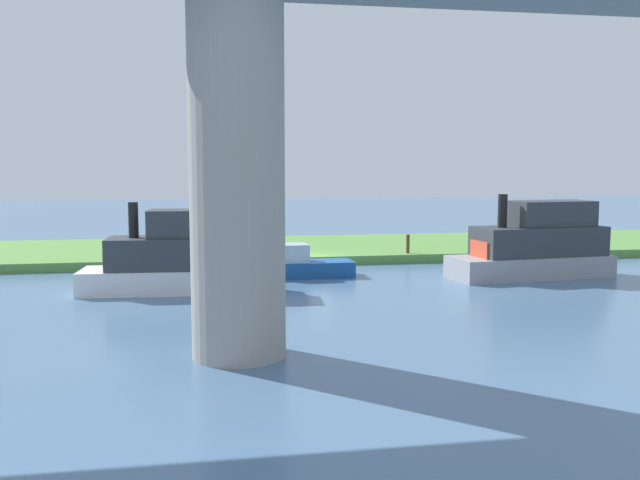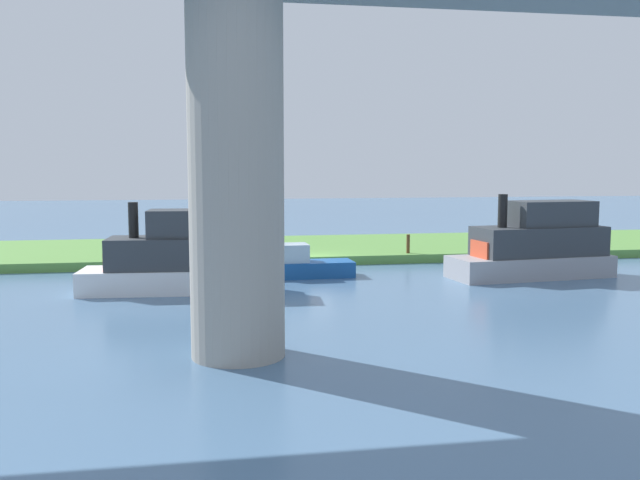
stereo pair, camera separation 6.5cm
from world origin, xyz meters
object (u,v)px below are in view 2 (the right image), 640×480
object	(u,v)px
bridge_pylon	(236,175)
person_on_bank	(250,244)
mooring_post	(408,244)
houseboat_blue	(536,246)
pontoon_yellow	(177,259)
motorboat_red	(300,265)

from	to	relation	value
bridge_pylon	person_on_bank	world-z (taller)	bridge_pylon
mooring_post	houseboat_blue	bearing A→B (deg)	125.54
pontoon_yellow	motorboat_red	bearing A→B (deg)	-153.17
bridge_pylon	pontoon_yellow	size ratio (longest dim) A/B	1.33
bridge_pylon	person_on_bank	size ratio (longest dim) A/B	7.62
houseboat_blue	mooring_post	bearing A→B (deg)	-54.46
mooring_post	pontoon_yellow	distance (m)	14.95
mooring_post	pontoon_yellow	bearing A→B (deg)	29.84
person_on_bank	pontoon_yellow	world-z (taller)	pontoon_yellow
pontoon_yellow	motorboat_red	xyz separation A→B (m)	(-5.93, -3.00, -0.87)
pontoon_yellow	houseboat_blue	distance (m)	17.61
person_on_bank	houseboat_blue	world-z (taller)	houseboat_blue
motorboat_red	person_on_bank	bearing A→B (deg)	-65.49
person_on_bank	mooring_post	xyz separation A→B (m)	(-9.18, 0.26, -0.16)
pontoon_yellow	houseboat_blue	xyz separation A→B (m)	(-17.59, -0.97, 0.08)
motorboat_red	houseboat_blue	world-z (taller)	houseboat_blue
person_on_bank	mooring_post	bearing A→B (deg)	178.37
mooring_post	motorboat_red	distance (m)	8.33
person_on_bank	pontoon_yellow	size ratio (longest dim) A/B	0.17
mooring_post	bridge_pylon	bearing A→B (deg)	59.39
bridge_pylon	mooring_post	distance (m)	21.76
bridge_pylon	motorboat_red	world-z (taller)	bridge_pylon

